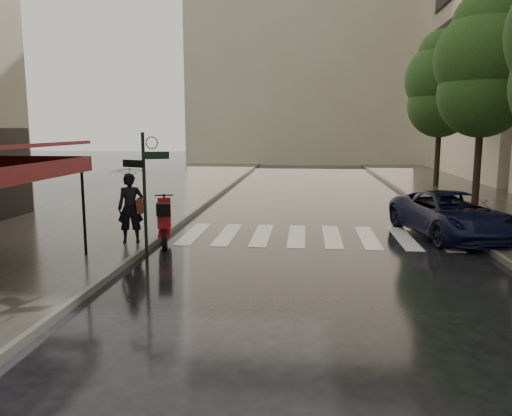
# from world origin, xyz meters

# --- Properties ---
(ground) EXTENTS (120.00, 120.00, 0.00)m
(ground) POSITION_xyz_m (0.00, 0.00, 0.00)
(ground) COLOR black
(ground) RESTS_ON ground
(sidewalk_near) EXTENTS (6.00, 60.00, 0.12)m
(sidewalk_near) POSITION_xyz_m (-4.50, 12.00, 0.06)
(sidewalk_near) COLOR #38332D
(sidewalk_near) RESTS_ON ground
(sidewalk_far) EXTENTS (5.50, 60.00, 0.12)m
(sidewalk_far) POSITION_xyz_m (10.25, 12.00, 0.06)
(sidewalk_far) COLOR #38332D
(sidewalk_far) RESTS_ON ground
(curb_near) EXTENTS (0.12, 60.00, 0.16)m
(curb_near) POSITION_xyz_m (-1.45, 12.00, 0.07)
(curb_near) COLOR #595651
(curb_near) RESTS_ON ground
(curb_far) EXTENTS (0.12, 60.00, 0.16)m
(curb_far) POSITION_xyz_m (7.45, 12.00, 0.07)
(curb_far) COLOR #595651
(curb_far) RESTS_ON ground
(crosswalk) EXTENTS (7.85, 3.20, 0.01)m
(crosswalk) POSITION_xyz_m (2.98, 6.00, 0.01)
(crosswalk) COLOR silver
(crosswalk) RESTS_ON ground
(signpost) EXTENTS (1.17, 0.29, 3.10)m
(signpost) POSITION_xyz_m (-1.19, 3.00, 1.83)
(signpost) COLOR black
(signpost) RESTS_ON ground
(backdrop_building) EXTENTS (22.00, 6.00, 20.00)m
(backdrop_building) POSITION_xyz_m (3.00, 38.00, 10.00)
(backdrop_building) COLOR tan
(backdrop_building) RESTS_ON ground
(tree_mid) EXTENTS (3.80, 3.80, 8.34)m
(tree_mid) POSITION_xyz_m (9.50, 12.00, 5.59)
(tree_mid) COLOR black
(tree_mid) RESTS_ON sidewalk_far
(tree_far) EXTENTS (3.80, 3.80, 8.16)m
(tree_far) POSITION_xyz_m (9.70, 19.00, 5.46)
(tree_far) COLOR black
(tree_far) RESTS_ON sidewalk_far
(pedestrian_with_umbrella) EXTENTS (1.35, 1.37, 2.57)m
(pedestrian_with_umbrella) POSITION_xyz_m (-2.00, 4.19, 1.83)
(pedestrian_with_umbrella) COLOR black
(pedestrian_with_umbrella) RESTS_ON sidewalk_near
(scooter) EXTENTS (0.84, 1.95, 1.31)m
(scooter) POSITION_xyz_m (-1.17, 4.50, 0.61)
(scooter) COLOR black
(scooter) RESTS_ON ground
(parked_car) EXTENTS (3.17, 5.15, 1.33)m
(parked_car) POSITION_xyz_m (7.00, 6.36, 0.67)
(parked_car) COLOR black
(parked_car) RESTS_ON ground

